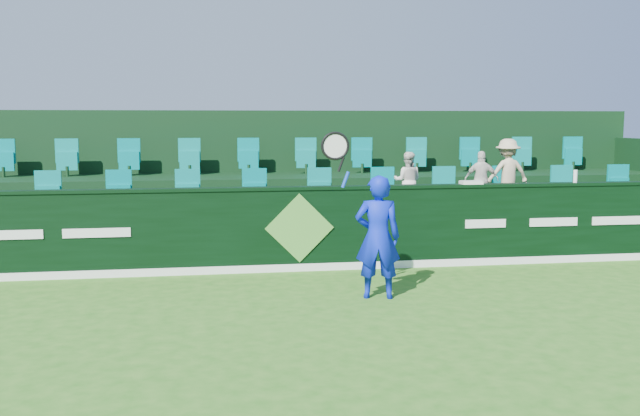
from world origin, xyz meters
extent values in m
plane|color=#296D1A|center=(0.00, 0.00, 0.00)|extent=(60.00, 60.00, 0.00)
cube|color=black|center=(0.00, 4.00, 0.65)|extent=(16.00, 0.20, 1.30)
cube|color=black|center=(0.00, 4.00, 1.32)|extent=(16.00, 0.24, 0.05)
cube|color=white|center=(0.00, 3.89, 0.06)|extent=(16.00, 0.02, 0.12)
cube|color=#549C38|center=(0.00, 3.88, 0.70)|extent=(1.10, 0.02, 1.10)
cube|color=white|center=(-4.30, 3.89, 0.70)|extent=(0.85, 0.01, 0.14)
cube|color=white|center=(-3.10, 3.89, 0.70)|extent=(1.00, 0.01, 0.14)
cube|color=white|center=(3.10, 3.89, 0.70)|extent=(0.70, 0.01, 0.14)
cube|color=white|center=(4.30, 3.89, 0.70)|extent=(0.85, 0.01, 0.14)
cube|color=white|center=(5.50, 3.89, 0.70)|extent=(1.00, 0.01, 0.14)
cube|color=black|center=(0.00, 5.10, 0.40)|extent=(16.00, 2.00, 0.80)
cube|color=black|center=(0.00, 7.00, 0.65)|extent=(16.00, 1.80, 1.30)
cube|color=black|center=(0.00, 8.00, 1.30)|extent=(16.00, 0.20, 2.60)
cube|color=#087F78|center=(0.00, 5.50, 1.10)|extent=(13.50, 0.50, 0.60)
cube|color=#087F78|center=(0.00, 7.30, 1.60)|extent=(13.50, 0.50, 0.60)
imported|color=#0B1FC8|center=(0.82, 2.05, 0.83)|extent=(0.67, 0.51, 1.67)
cylinder|color=#143FBF|center=(0.36, 1.95, 1.62)|extent=(0.12, 0.04, 0.22)
cylinder|color=black|center=(0.30, 1.95, 1.82)|extent=(0.10, 0.03, 0.20)
torus|color=black|center=(0.22, 1.95, 2.06)|extent=(0.48, 0.04, 0.48)
cylinder|color=silver|center=(0.22, 1.95, 2.06)|extent=(0.40, 0.01, 0.40)
imported|color=silver|center=(2.11, 5.12, 1.32)|extent=(0.60, 0.54, 1.04)
imported|color=silver|center=(3.50, 5.12, 1.32)|extent=(0.66, 0.42, 1.04)
imported|color=#CAB78E|center=(3.99, 5.12, 1.43)|extent=(0.83, 0.49, 1.26)
cube|color=white|center=(2.87, 4.00, 1.38)|extent=(0.35, 0.22, 0.05)
cylinder|color=white|center=(4.72, 4.00, 1.46)|extent=(0.07, 0.07, 0.21)
camera|label=1|loc=(-1.43, -7.17, 2.40)|focal=40.00mm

